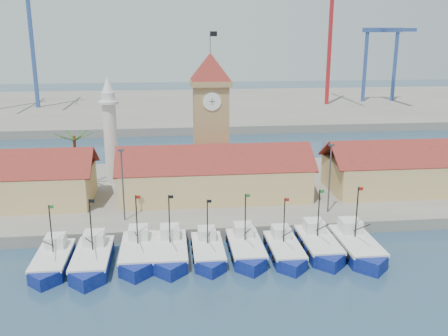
{
  "coord_description": "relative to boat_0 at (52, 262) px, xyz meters",
  "views": [
    {
      "loc": [
        -6.15,
        -47.1,
        24.19
      ],
      "look_at": [
        1.1,
        18.0,
        6.16
      ],
      "focal_mm": 40.0,
      "sensor_mm": 36.0,
      "label": 1
    }
  ],
  "objects": [
    {
      "name": "hall_right",
      "position": [
        50.82,
        17.56,
        3.25
      ],
      "size": [
        31.2,
        10.13,
        7.61
      ],
      "color": "tan",
      "rests_on": "quay"
    },
    {
      "name": "boat_4",
      "position": [
        16.51,
        0.55,
        -0.02
      ],
      "size": [
        3.35,
        9.19,
        6.95
      ],
      "color": "navy",
      "rests_on": "ground"
    },
    {
      "name": "boat_3",
      "position": [
        12.37,
        0.83,
        0.04
      ],
      "size": [
        3.64,
        9.96,
        7.54
      ],
      "color": "navy",
      "rests_on": "ground"
    },
    {
      "name": "boat_6",
      "position": [
        24.95,
        -0.03,
        -0.02
      ],
      "size": [
        3.38,
        9.26,
        7.01
      ],
      "color": "navy",
      "rests_on": "ground"
    },
    {
      "name": "palm_tree",
      "position": [
        -1.18,
        23.56,
        5.5
      ],
      "size": [
        5.6,
        5.03,
        8.39
      ],
      "color": "brown",
      "rests_on": "quay"
    },
    {
      "name": "hall_center",
      "position": [
        18.82,
        17.56,
        3.25
      ],
      "size": [
        27.04,
        10.13,
        7.61
      ],
      "color": "tan",
      "rests_on": "quay"
    },
    {
      "name": "gantry",
      "position": [
        80.82,
        104.21,
        19.3
      ],
      "size": [
        13.0,
        22.0,
        23.2
      ],
      "color": "#314E97",
      "rests_on": "terminal"
    },
    {
      "name": "boat_1",
      "position": [
        4.16,
        -0.3,
        0.06
      ],
      "size": [
        3.75,
        10.28,
        7.78
      ],
      "color": "navy",
      "rests_on": "ground"
    },
    {
      "name": "boat_2",
      "position": [
        8.85,
        0.9,
        0.05
      ],
      "size": [
        3.68,
        10.08,
        7.62
      ],
      "color": "navy",
      "rests_on": "ground"
    },
    {
      "name": "terminal",
      "position": [
        18.82,
        107.56,
        0.26
      ],
      "size": [
        240.0,
        80.0,
        2.0
      ],
      "primitive_type": "cube",
      "color": "gray",
      "rests_on": "ground"
    },
    {
      "name": "crane_blue_near",
      "position": [
        -26.48,
        104.44,
        24.04
      ],
      "size": [
        1.0,
        30.5,
        41.37
      ],
      "color": "#314E97",
      "rests_on": "terminal"
    },
    {
      "name": "crane_red_right",
      "position": [
        62.08,
        101.47,
        27.32
      ],
      "size": [
        1.0,
        31.21,
        47.25
      ],
      "color": "red",
      "rests_on": "terminal"
    },
    {
      "name": "clock_tower",
      "position": [
        18.82,
        23.56,
        11.22
      ],
      "size": [
        5.8,
        5.8,
        22.7
      ],
      "color": "#A48654",
      "rests_on": "quay"
    },
    {
      "name": "ground",
      "position": [
        18.82,
        -2.44,
        -0.74
      ],
      "size": [
        400.0,
        400.0,
        0.0
      ],
      "primitive_type": "plane",
      "color": "navy",
      "rests_on": "ground"
    },
    {
      "name": "boat_5",
      "position": [
        20.73,
        0.69,
        0.02
      ],
      "size": [
        3.57,
        9.79,
        7.41
      ],
      "color": "navy",
      "rests_on": "ground"
    },
    {
      "name": "boat_8",
      "position": [
        33.17,
        -0.21,
        0.09
      ],
      "size": [
        3.89,
        10.66,
        8.07
      ],
      "color": "navy",
      "rests_on": "ground"
    },
    {
      "name": "quay",
      "position": [
        18.82,
        21.56,
        0.01
      ],
      "size": [
        140.0,
        32.0,
        1.5
      ],
      "primitive_type": "cube",
      "color": "gray",
      "rests_on": "ground"
    },
    {
      "name": "boat_7",
      "position": [
        29.09,
        0.75,
        0.04
      ],
      "size": [
        3.66,
        10.03,
        7.59
      ],
      "color": "navy",
      "rests_on": "ground"
    },
    {
      "name": "lamp_posts",
      "position": [
        19.32,
        9.56,
        5.74
      ],
      "size": [
        80.7,
        0.25,
        9.03
      ],
      "color": "#3F3F44",
      "rests_on": "quay"
    },
    {
      "name": "boat_0",
      "position": [
        0.0,
        0.0,
        0.0
      ],
      "size": [
        3.46,
        9.48,
        7.17
      ],
      "color": "navy",
      "rests_on": "ground"
    },
    {
      "name": "minaret",
      "position": [
        3.82,
        25.56,
        8.99
      ],
      "size": [
        3.0,
        3.0,
        16.3
      ],
      "color": "silver",
      "rests_on": "quay"
    }
  ]
}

